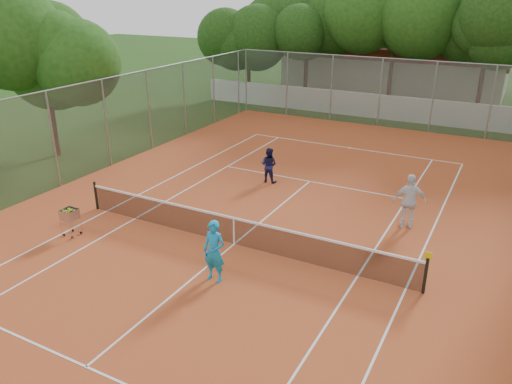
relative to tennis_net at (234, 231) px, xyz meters
The scene contains 12 objects.
ground 0.51m from the tennis_net, ahead, with size 120.00×120.00×0.00m, color #19380F.
court_pad 0.50m from the tennis_net, ahead, with size 18.00×34.00×0.02m, color #B24B22.
court_lines 0.49m from the tennis_net, ahead, with size 10.98×23.78×0.01m, color white.
tennis_net is the anchor object (origin of this frame).
perimeter_fence 1.49m from the tennis_net, ahead, with size 18.00×34.00×4.00m, color slate.
boundary_wall 19.00m from the tennis_net, 90.00° to the left, with size 26.00×0.30×1.50m, color white.
clubhouse 29.12m from the tennis_net, 93.95° to the left, with size 16.40×9.00×4.40m, color beige.
tropical_trees 22.45m from the tennis_net, 90.00° to the left, with size 29.00×19.00×10.00m, color #13330C.
player_near 2.21m from the tennis_net, 74.05° to the right, with size 0.66×0.44×1.82m, color #178DC5.
player_far_left 5.78m from the tennis_net, 105.56° to the left, with size 0.73×0.57×1.50m, color #161844.
player_far_right 6.07m from the tennis_net, 40.02° to the left, with size 1.13×0.47×1.93m, color silver.
ball_hopper 5.48m from the tennis_net, 158.56° to the right, with size 0.49×0.49×1.03m, color #AFAFB6.
Camera 1 is at (7.33, -12.27, 7.68)m, focal length 35.00 mm.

